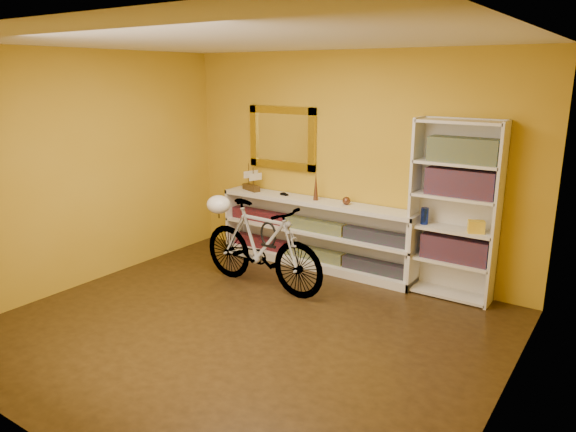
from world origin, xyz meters
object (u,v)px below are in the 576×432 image
Objects in this scene: console_unit at (315,234)px; bookcase at (454,211)px; helmet at (219,204)px; bicycle at (262,246)px.

bookcase is (1.67, 0.03, 0.52)m from console_unit.
console_unit is 9.15× the size of helmet.
bicycle reaches higher than console_unit.
helmet is (-0.64, 0.03, 0.37)m from bicycle.
bookcase is 1.13× the size of bicycle.
console_unit is 1.75m from bookcase.
bookcase reaches higher than helmet.
bookcase reaches higher than console_unit.
bookcase is at bearing 0.86° from console_unit.
console_unit is 1.26m from helmet.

